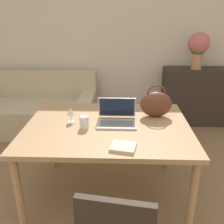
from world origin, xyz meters
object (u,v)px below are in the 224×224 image
(laptop, at_px, (117,116))
(handbag, at_px, (156,104))
(couch, at_px, (37,110))
(wine_glass, at_px, (71,113))
(flower_vase, at_px, (199,47))
(drinking_glass, at_px, (84,122))

(laptop, bearing_deg, handbag, 21.60)
(couch, relative_size, handbag, 5.76)
(couch, bearing_deg, handbag, -39.71)
(wine_glass, bearing_deg, flower_vase, 47.85)
(couch, distance_m, wine_glass, 1.82)
(drinking_glass, distance_m, handbag, 0.70)
(wine_glass, xyz_separation_m, handbag, (0.77, 0.16, 0.03))
(laptop, xyz_separation_m, drinking_glass, (-0.27, -0.13, -0.00))
(couch, relative_size, laptop, 5.26)
(wine_glass, height_order, handbag, handbag)
(flower_vase, bearing_deg, wine_glass, -132.15)
(drinking_glass, relative_size, wine_glass, 0.77)
(couch, height_order, drinking_glass, drinking_glass)
(couch, relative_size, flower_vase, 3.35)
(laptop, bearing_deg, couch, 130.15)
(couch, relative_size, drinking_glass, 16.83)
(wine_glass, xyz_separation_m, flower_vase, (1.57, 1.73, 0.36))
(laptop, height_order, flower_vase, flower_vase)
(wine_glass, distance_m, handbag, 0.79)
(drinking_glass, height_order, wine_glass, wine_glass)
(wine_glass, bearing_deg, drinking_glass, -39.95)
(couch, xyz_separation_m, drinking_glass, (0.98, -1.61, 0.54))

